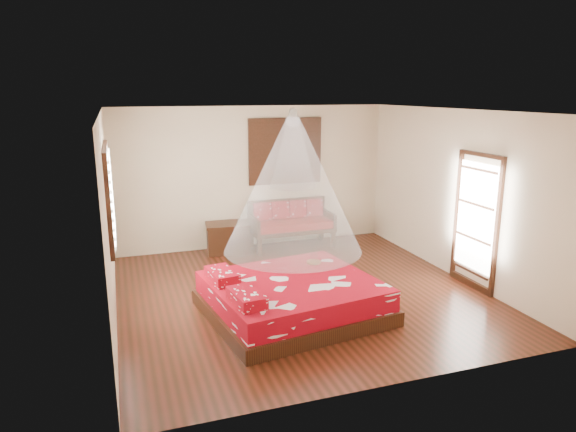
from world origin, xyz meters
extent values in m
cube|color=black|center=(0.00, 0.00, -0.01)|extent=(5.50, 5.50, 0.02)
cube|color=white|center=(0.00, 0.00, 2.81)|extent=(5.50, 5.50, 0.02)
cube|color=beige|center=(-2.76, 0.00, 1.40)|extent=(0.02, 5.50, 2.80)
cube|color=beige|center=(2.76, 0.00, 1.40)|extent=(0.02, 5.50, 2.80)
cube|color=beige|center=(0.00, 2.76, 1.40)|extent=(5.50, 0.02, 2.80)
cube|color=beige|center=(0.00, -2.76, 1.40)|extent=(5.50, 0.02, 2.80)
cube|color=black|center=(-0.38, -0.70, 0.10)|extent=(2.58, 2.39, 0.20)
cube|color=#990415|center=(-0.38, -0.70, 0.35)|extent=(2.46, 2.28, 0.30)
cube|color=#990415|center=(-1.18, -1.26, 0.58)|extent=(0.41, 0.65, 0.15)
cube|color=#990415|center=(-1.31, -0.39, 0.58)|extent=(0.41, 0.65, 0.15)
cube|color=black|center=(-0.11, 1.99, 0.21)|extent=(0.08, 0.08, 0.42)
cube|color=black|center=(1.42, 1.99, 0.21)|extent=(0.08, 0.08, 0.42)
cube|color=black|center=(-0.11, 2.61, 0.21)|extent=(0.08, 0.08, 0.42)
cube|color=black|center=(1.42, 2.61, 0.21)|extent=(0.08, 0.08, 0.42)
cube|color=black|center=(0.65, 2.30, 0.38)|extent=(1.65, 0.73, 0.08)
cube|color=maroon|center=(0.65, 2.30, 0.49)|extent=(1.59, 0.67, 0.14)
cube|color=black|center=(0.65, 2.63, 0.67)|extent=(1.65, 0.06, 0.55)
cube|color=black|center=(-0.13, 2.30, 0.54)|extent=(0.06, 0.73, 0.30)
cube|color=black|center=(1.44, 2.30, 0.54)|extent=(0.06, 0.73, 0.30)
cube|color=#990415|center=(0.10, 2.51, 0.73)|extent=(0.35, 0.19, 0.37)
cube|color=#990415|center=(0.47, 2.51, 0.73)|extent=(0.35, 0.19, 0.37)
cube|color=#990415|center=(0.84, 2.51, 0.73)|extent=(0.35, 0.19, 0.37)
cube|color=#990415|center=(1.20, 2.51, 0.73)|extent=(0.35, 0.19, 0.37)
cube|color=black|center=(-0.62, 2.45, 0.26)|extent=(0.86, 0.66, 0.53)
cube|color=black|center=(-0.62, 2.45, 0.55)|extent=(0.91, 0.71, 0.05)
cube|color=black|center=(0.65, 2.72, 1.90)|extent=(1.52, 0.06, 1.32)
cube|color=black|center=(0.65, 2.71, 1.90)|extent=(1.35, 0.04, 1.10)
cube|color=black|center=(-2.72, 0.20, 1.70)|extent=(0.08, 1.74, 1.34)
cube|color=silver|center=(-2.68, 0.20, 1.70)|extent=(0.04, 1.54, 1.10)
cube|color=black|center=(2.72, -0.60, 1.05)|extent=(0.08, 1.02, 2.16)
cube|color=white|center=(2.70, -0.60, 1.15)|extent=(0.03, 0.82, 1.70)
cylinder|color=brown|center=(0.18, -0.09, 0.52)|extent=(0.22, 0.22, 0.03)
cone|color=white|center=(-0.38, -0.70, 1.85)|extent=(1.89, 1.89, 1.80)
cone|color=white|center=(0.65, 2.25, 2.00)|extent=(0.91, 0.91, 1.50)
camera|label=1|loc=(-2.60, -7.06, 3.08)|focal=32.00mm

